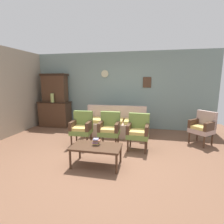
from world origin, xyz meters
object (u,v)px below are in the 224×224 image
(side_cabinet, at_px, (55,114))
(coffee_table, at_px, (96,148))
(floor_vase_by_wall, at_px, (209,126))
(vase_on_cabinet, at_px, (52,98))
(floral_couch, at_px, (115,124))
(wingback_chair_by_fireplace, at_px, (203,126))
(book_stack_on_table, at_px, (96,142))
(armchair_near_couch_end, at_px, (138,130))
(armchair_row_middle, at_px, (82,127))
(armchair_by_doorway, at_px, (109,128))

(side_cabinet, height_order, coffee_table, side_cabinet)
(coffee_table, relative_size, floor_vase_by_wall, 1.52)
(vase_on_cabinet, height_order, floor_vase_by_wall, vase_on_cabinet)
(side_cabinet, bearing_deg, floral_couch, -12.95)
(wingback_chair_by_fireplace, height_order, coffee_table, wingback_chair_by_fireplace)
(wingback_chair_by_fireplace, bearing_deg, floor_vase_by_wall, 62.22)
(floral_couch, bearing_deg, book_stack_on_table, -89.83)
(floral_couch, xyz_separation_m, floor_vase_by_wall, (2.90, 0.46, 0.00))
(coffee_table, bearing_deg, side_cabinet, 132.41)
(floor_vase_by_wall, bearing_deg, side_cabinet, 178.92)
(floral_couch, height_order, armchair_near_couch_end, same)
(vase_on_cabinet, bearing_deg, side_cabinet, 97.93)
(floor_vase_by_wall, bearing_deg, coffee_table, -138.30)
(side_cabinet, xyz_separation_m, coffee_table, (2.44, -2.67, -0.09))
(side_cabinet, relative_size, floor_vase_by_wall, 1.76)
(wingback_chair_by_fireplace, height_order, floor_vase_by_wall, wingback_chair_by_fireplace)
(floor_vase_by_wall, bearing_deg, floral_couch, -171.05)
(vase_on_cabinet, distance_m, floral_couch, 2.54)
(floral_couch, bearing_deg, vase_on_cabinet, 170.98)
(side_cabinet, xyz_separation_m, floor_vase_by_wall, (5.32, -0.10, -0.14))
(book_stack_on_table, bearing_deg, armchair_row_middle, 125.56)
(book_stack_on_table, xyz_separation_m, floor_vase_by_wall, (2.89, 2.52, -0.16))
(coffee_table, xyz_separation_m, book_stack_on_table, (-0.01, 0.05, 0.11))
(armchair_near_couch_end, relative_size, wingback_chair_by_fireplace, 1.00)
(vase_on_cabinet, xyz_separation_m, floor_vase_by_wall, (5.29, 0.08, -0.76))
(side_cabinet, distance_m, wingback_chair_by_fireplace, 4.97)
(vase_on_cabinet, relative_size, book_stack_on_table, 2.20)
(coffee_table, height_order, book_stack_on_table, book_stack_on_table)
(coffee_table, bearing_deg, book_stack_on_table, 102.90)
(floral_couch, height_order, armchair_by_doorway, same)
(vase_on_cabinet, distance_m, coffee_table, 3.54)
(armchair_by_doorway, distance_m, floor_vase_by_wall, 3.22)
(armchair_near_couch_end, xyz_separation_m, floor_vase_by_wall, (2.11, 1.54, -0.17))
(armchair_near_couch_end, distance_m, coffee_table, 1.29)
(armchair_by_doorway, relative_size, coffee_table, 0.90)
(vase_on_cabinet, xyz_separation_m, coffee_table, (2.41, -2.49, -0.72))
(floral_couch, distance_m, book_stack_on_table, 2.07)
(armchair_row_middle, relative_size, coffee_table, 0.90)
(floral_couch, relative_size, coffee_table, 1.97)
(side_cabinet, bearing_deg, wingback_chair_by_fireplace, -10.51)
(armchair_near_couch_end, distance_m, floor_vase_by_wall, 2.62)
(wingback_chair_by_fireplace, bearing_deg, armchair_by_doorway, -164.68)
(armchair_near_couch_end, bearing_deg, vase_on_cabinet, 155.26)
(coffee_table, bearing_deg, armchair_near_couch_end, 52.92)
(side_cabinet, bearing_deg, armchair_row_middle, -43.45)
(book_stack_on_table, distance_m, floor_vase_by_wall, 3.84)
(armchair_row_middle, xyz_separation_m, armchair_by_doorway, (0.75, 0.05, 0.00))
(coffee_table, bearing_deg, armchair_by_doorway, 88.65)
(side_cabinet, xyz_separation_m, vase_on_cabinet, (0.02, -0.18, 0.62))
(armchair_row_middle, relative_size, armchair_near_couch_end, 1.00)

